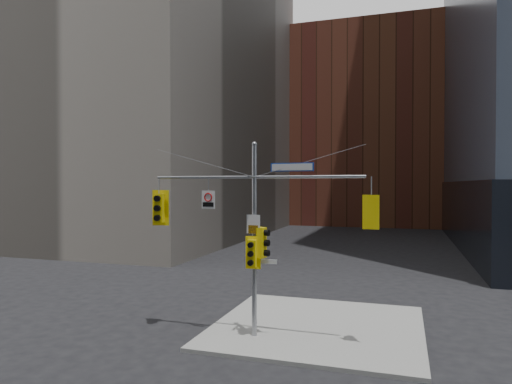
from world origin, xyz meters
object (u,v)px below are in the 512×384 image
Objects in this scene: traffic_light_pole_front at (252,253)px; traffic_light_pole_side at (263,243)px; traffic_light_west_arm at (159,208)px; regulatory_sign_arm at (208,199)px; street_sign_blade at (292,167)px; traffic_light_east_arm at (371,212)px; signal_assembly at (254,220)px.

traffic_light_pole_side is at bearing 36.63° from traffic_light_pole_front.
regulatory_sign_arm is (2.13, -0.03, 0.37)m from traffic_light_west_arm.
regulatory_sign_arm is at bearing -175.64° from street_sign_blade.
traffic_light_west_arm reaches higher than traffic_light_east_arm.
traffic_light_pole_front is at bearing -3.64° from regulatory_sign_arm.
traffic_light_west_arm is 2.05× the size of regulatory_sign_arm.
traffic_light_west_arm is 2.16m from regulatory_sign_arm.
signal_assembly is 1.98m from regulatory_sign_arm.
street_sign_blade is 2.33× the size of regulatory_sign_arm.
traffic_light_west_arm is at bearing -176.88° from regulatory_sign_arm.
traffic_light_east_arm is at bearing 4.24° from regulatory_sign_arm.
traffic_light_pole_front is (-0.00, -0.27, -1.18)m from signal_assembly.
traffic_light_pole_side is at bearing 0.15° from signal_assembly.
traffic_light_west_arm is 1.18× the size of traffic_light_pole_front.
traffic_light_west_arm is 8.14m from traffic_light_east_arm.
traffic_light_east_arm is 1.69× the size of regulatory_sign_arm.
street_sign_blade is (5.38, -0.01, 1.55)m from traffic_light_west_arm.
traffic_light_east_arm is 3.17m from street_sign_blade.
traffic_light_east_arm is at bearing -10.75° from traffic_light_west_arm.
street_sign_blade reaches higher than traffic_light_pole_front.
traffic_light_pole_side is 0.93× the size of traffic_light_pole_front.
signal_assembly is at bearing 1.07° from traffic_light_east_arm.
traffic_light_west_arm is at bearing 179.80° from signal_assembly.
traffic_light_pole_side is at bearing -175.95° from street_sign_blade.
street_sign_blade is at bearing 4.44° from regulatory_sign_arm.
traffic_light_pole_front is at bearing 136.99° from traffic_light_pole_side.
traffic_light_west_arm is 4.45m from traffic_light_pole_side.
traffic_light_west_arm reaches higher than regulatory_sign_arm.
regulatory_sign_arm is at bearing -179.37° from signal_assembly.
traffic_light_pole_front is (3.96, -0.28, -1.56)m from traffic_light_west_arm.
regulatory_sign_arm is (-3.25, -0.02, -1.18)m from street_sign_blade.
traffic_light_west_arm is at bearing 97.44° from traffic_light_pole_side.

